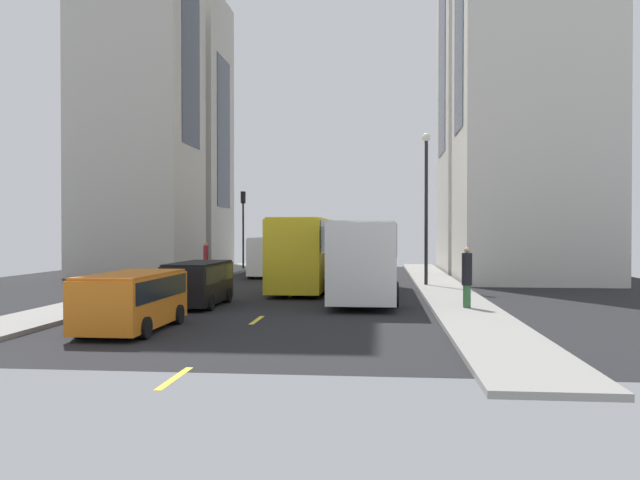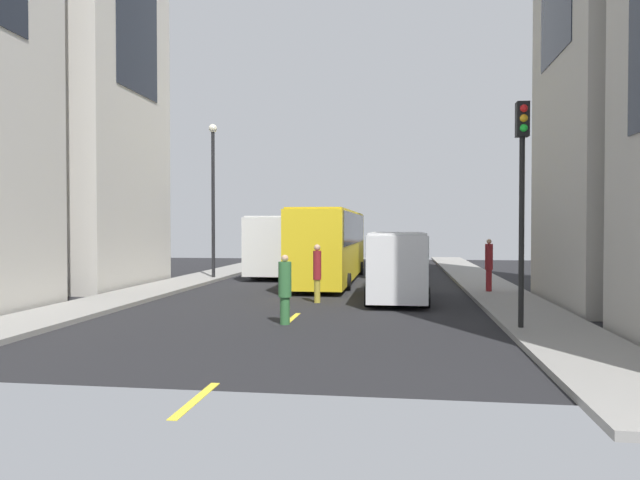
{
  "view_description": "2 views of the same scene",
  "coord_description": "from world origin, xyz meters",
  "px_view_note": "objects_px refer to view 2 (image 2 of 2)",
  "views": [
    {
      "loc": [
        -4.12,
        33.3,
        2.94
      ],
      "look_at": [
        -1.52,
        6.53,
        2.6
      ],
      "focal_mm": 35.55,
      "sensor_mm": 36.0,
      "label": 1
    },
    {
      "loc": [
        3.23,
        -29.84,
        2.77
      ],
      "look_at": [
        -1.02,
        0.88,
        2.09
      ],
      "focal_mm": 32.48,
      "sensor_mm": 36.0,
      "label": 2
    }
  ],
  "objects_px": {
    "delivery_van_white": "(397,261)",
    "traffic_light_near_corner": "(522,171)",
    "pedestrian_walking_far": "(249,248)",
    "streetcar_yellow": "(331,240)",
    "pedestrian_crossing_mid": "(285,288)",
    "city_bus_white": "(290,240)",
    "car_black_0": "(397,254)",
    "pedestrian_waiting_curb": "(317,271)",
    "car_orange_1": "(400,250)",
    "pedestrian_crossing_near": "(489,263)"
  },
  "relations": [
    {
      "from": "pedestrian_waiting_curb",
      "to": "traffic_light_near_corner",
      "type": "height_order",
      "value": "traffic_light_near_corner"
    },
    {
      "from": "pedestrian_walking_far",
      "to": "pedestrian_waiting_curb",
      "type": "distance_m",
      "value": 19.98
    },
    {
      "from": "pedestrian_waiting_curb",
      "to": "traffic_light_near_corner",
      "type": "relative_size",
      "value": 0.36
    },
    {
      "from": "city_bus_white",
      "to": "pedestrian_crossing_mid",
      "type": "xyz_separation_m",
      "value": [
        3.38,
        -18.34,
        -0.96
      ]
    },
    {
      "from": "pedestrian_walking_far",
      "to": "city_bus_white",
      "type": "bearing_deg",
      "value": -12.46
    },
    {
      "from": "streetcar_yellow",
      "to": "car_orange_1",
      "type": "relative_size",
      "value": 2.95
    },
    {
      "from": "pedestrian_waiting_curb",
      "to": "city_bus_white",
      "type": "bearing_deg",
      "value": -27.94
    },
    {
      "from": "city_bus_white",
      "to": "delivery_van_white",
      "type": "bearing_deg",
      "value": -62.35
    },
    {
      "from": "car_orange_1",
      "to": "pedestrian_walking_far",
      "type": "height_order",
      "value": "pedestrian_walking_far"
    },
    {
      "from": "city_bus_white",
      "to": "delivery_van_white",
      "type": "distance_m",
      "value": 14.07
    },
    {
      "from": "pedestrian_crossing_mid",
      "to": "pedestrian_crossing_near",
      "type": "relative_size",
      "value": 0.93
    },
    {
      "from": "city_bus_white",
      "to": "traffic_light_near_corner",
      "type": "height_order",
      "value": "traffic_light_near_corner"
    },
    {
      "from": "streetcar_yellow",
      "to": "pedestrian_crossing_mid",
      "type": "xyz_separation_m",
      "value": [
        0.24,
        -13.32,
        -1.08
      ]
    },
    {
      "from": "car_orange_1",
      "to": "pedestrian_waiting_curb",
      "type": "bearing_deg",
      "value": -97.19
    },
    {
      "from": "pedestrian_walking_far",
      "to": "pedestrian_crossing_mid",
      "type": "xyz_separation_m",
      "value": [
        7.24,
        -23.34,
        -0.28
      ]
    },
    {
      "from": "delivery_van_white",
      "to": "traffic_light_near_corner",
      "type": "xyz_separation_m",
      "value": [
        3.24,
        -6.36,
        2.72
      ]
    },
    {
      "from": "city_bus_white",
      "to": "traffic_light_near_corner",
      "type": "distance_m",
      "value": 21.32
    },
    {
      "from": "city_bus_white",
      "to": "car_orange_1",
      "type": "xyz_separation_m",
      "value": [
        6.65,
        10.49,
        -0.99
      ]
    },
    {
      "from": "car_orange_1",
      "to": "pedestrian_crossing_near",
      "type": "xyz_separation_m",
      "value": [
        3.59,
        -20.61,
        0.29
      ]
    },
    {
      "from": "streetcar_yellow",
      "to": "pedestrian_waiting_curb",
      "type": "height_order",
      "value": "streetcar_yellow"
    },
    {
      "from": "pedestrian_walking_far",
      "to": "traffic_light_near_corner",
      "type": "relative_size",
      "value": 0.38
    },
    {
      "from": "pedestrian_waiting_curb",
      "to": "traffic_light_near_corner",
      "type": "xyz_separation_m",
      "value": [
        6.15,
        -5.29,
        3.07
      ]
    },
    {
      "from": "pedestrian_crossing_mid",
      "to": "traffic_light_near_corner",
      "type": "relative_size",
      "value": 0.34
    },
    {
      "from": "delivery_van_white",
      "to": "pedestrian_crossing_near",
      "type": "bearing_deg",
      "value": 32.23
    },
    {
      "from": "car_orange_1",
      "to": "pedestrian_crossing_mid",
      "type": "distance_m",
      "value": 29.02
    },
    {
      "from": "delivery_van_white",
      "to": "streetcar_yellow",
      "type": "bearing_deg",
      "value": 114.51
    },
    {
      "from": "delivery_van_white",
      "to": "pedestrian_walking_far",
      "type": "distance_m",
      "value": 20.32
    },
    {
      "from": "city_bus_white",
      "to": "pedestrian_walking_far",
      "type": "height_order",
      "value": "city_bus_white"
    },
    {
      "from": "streetcar_yellow",
      "to": "traffic_light_near_corner",
      "type": "bearing_deg",
      "value": -64.33
    },
    {
      "from": "car_black_0",
      "to": "pedestrian_crossing_near",
      "type": "bearing_deg",
      "value": -75.27
    },
    {
      "from": "city_bus_white",
      "to": "pedestrian_waiting_curb",
      "type": "distance_m",
      "value": 14.03
    },
    {
      "from": "city_bus_white",
      "to": "pedestrian_walking_far",
      "type": "bearing_deg",
      "value": 127.75
    },
    {
      "from": "delivery_van_white",
      "to": "car_orange_1",
      "type": "height_order",
      "value": "delivery_van_white"
    },
    {
      "from": "car_orange_1",
      "to": "traffic_light_near_corner",
      "type": "xyz_separation_m",
      "value": [
        3.12,
        -29.31,
        3.22
      ]
    },
    {
      "from": "city_bus_white",
      "to": "streetcar_yellow",
      "type": "height_order",
      "value": "streetcar_yellow"
    },
    {
      "from": "pedestrian_crossing_mid",
      "to": "pedestrian_crossing_near",
      "type": "xyz_separation_m",
      "value": [
        6.86,
        8.22,
        0.25
      ]
    },
    {
      "from": "car_black_0",
      "to": "city_bus_white",
      "type": "bearing_deg",
      "value": -146.74
    },
    {
      "from": "city_bus_white",
      "to": "car_orange_1",
      "type": "height_order",
      "value": "city_bus_white"
    },
    {
      "from": "pedestrian_walking_far",
      "to": "pedestrian_crossing_near",
      "type": "relative_size",
      "value": 1.04
    },
    {
      "from": "delivery_van_white",
      "to": "car_black_0",
      "type": "xyz_separation_m",
      "value": [
        -0.07,
        16.69,
        -0.49
      ]
    },
    {
      "from": "delivery_van_white",
      "to": "traffic_light_near_corner",
      "type": "bearing_deg",
      "value": -63.01
    },
    {
      "from": "car_orange_1",
      "to": "pedestrian_crossing_mid",
      "type": "bearing_deg",
      "value": -96.47
    },
    {
      "from": "pedestrian_crossing_mid",
      "to": "delivery_van_white",
      "type": "bearing_deg",
      "value": -76.11
    },
    {
      "from": "car_orange_1",
      "to": "pedestrian_waiting_curb",
      "type": "xyz_separation_m",
      "value": [
        -3.03,
        -24.02,
        0.15
      ]
    },
    {
      "from": "pedestrian_crossing_mid",
      "to": "car_black_0",
      "type": "bearing_deg",
      "value": -55.73
    },
    {
      "from": "pedestrian_waiting_curb",
      "to": "pedestrian_crossing_mid",
      "type": "xyz_separation_m",
      "value": [
        -0.24,
        -4.81,
        -0.12
      ]
    },
    {
      "from": "traffic_light_near_corner",
      "to": "pedestrian_crossing_near",
      "type": "bearing_deg",
      "value": 86.93
    },
    {
      "from": "pedestrian_waiting_curb",
      "to": "pedestrian_crossing_near",
      "type": "bearing_deg",
      "value": -105.64
    },
    {
      "from": "streetcar_yellow",
      "to": "car_orange_1",
      "type": "height_order",
      "value": "streetcar_yellow"
    },
    {
      "from": "car_black_0",
      "to": "car_orange_1",
      "type": "bearing_deg",
      "value": 88.29
    }
  ]
}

